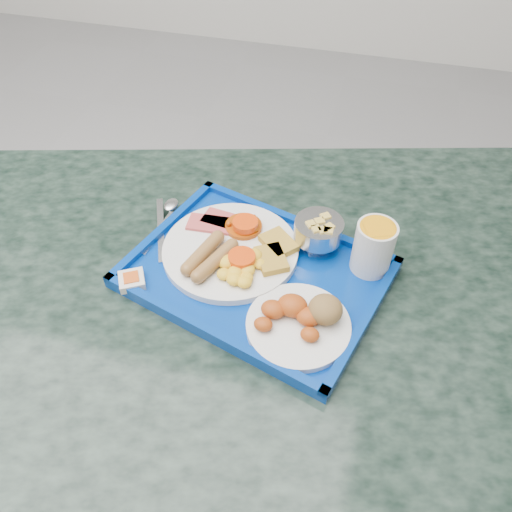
{
  "coord_description": "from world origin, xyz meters",
  "views": [
    {
      "loc": [
        0.89,
        -0.26,
        1.44
      ],
      "look_at": [
        0.74,
        0.3,
        0.84
      ],
      "focal_mm": 35.0,
      "sensor_mm": 36.0,
      "label": 1
    }
  ],
  "objects": [
    {
      "name": "bread_plate",
      "position": [
        0.84,
        0.21,
        0.82
      ],
      "size": [
        0.16,
        0.16,
        0.05
      ],
      "rotation": [
        0.0,
        0.0,
        0.1
      ],
      "color": "silver",
      "rests_on": "tray"
    },
    {
      "name": "knife",
      "position": [
        0.54,
        0.36,
        0.8
      ],
      "size": [
        0.08,
        0.16,
        0.0
      ],
      "primitive_type": "cube",
      "rotation": [
        0.0,
        0.0,
        0.42
      ],
      "color": "#BDBDBF",
      "rests_on": "tray"
    },
    {
      "name": "jam_packet",
      "position": [
        0.55,
        0.22,
        0.81
      ],
      "size": [
        0.06,
        0.06,
        0.02
      ],
      "rotation": [
        0.0,
        0.0,
        0.53
      ],
      "color": "silver",
      "rests_on": "tray"
    },
    {
      "name": "table",
      "position": [
        0.79,
        0.28,
        0.58
      ],
      "size": [
        1.43,
        1.14,
        0.78
      ],
      "rotation": [
        0.0,
        0.0,
        0.27
      ],
      "color": "slate",
      "rests_on": "floor"
    },
    {
      "name": "fruit_bowl",
      "position": [
        0.83,
        0.39,
        0.84
      ],
      "size": [
        0.09,
        0.09,
        0.06
      ],
      "color": "#BDBDBF",
      "rests_on": "tray"
    },
    {
      "name": "main_plate",
      "position": [
        0.69,
        0.33,
        0.81
      ],
      "size": [
        0.24,
        0.24,
        0.04
      ],
      "rotation": [
        0.0,
        0.0,
        -0.43
      ],
      "color": "silver",
      "rests_on": "tray"
    },
    {
      "name": "spoon",
      "position": [
        0.54,
        0.4,
        0.8
      ],
      "size": [
        0.03,
        0.16,
        0.01
      ],
      "rotation": [
        0.0,
        0.0,
        -0.07
      ],
      "color": "#BDBDBF",
      "rests_on": "tray"
    },
    {
      "name": "tray",
      "position": [
        0.74,
        0.3,
        0.79
      ],
      "size": [
        0.49,
        0.41,
        0.03
      ],
      "rotation": [
        0.0,
        0.0,
        -0.29
      ],
      "color": "#03308F",
      "rests_on": "table"
    },
    {
      "name": "juice_cup",
      "position": [
        0.93,
        0.36,
        0.85
      ],
      "size": [
        0.07,
        0.07,
        0.09
      ],
      "color": "silver",
      "rests_on": "tray"
    }
  ]
}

